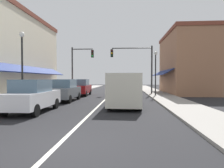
{
  "coord_description": "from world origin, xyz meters",
  "views": [
    {
      "loc": [
        1.86,
        -4.94,
        1.8
      ],
      "look_at": [
        0.51,
        13.41,
        1.33
      ],
      "focal_mm": 31.61,
      "sensor_mm": 36.0,
      "label": 1
    }
  ],
  "objects_px": {
    "traffic_signal_mast_arm": "(137,61)",
    "street_lamp_left_near": "(22,56)",
    "parked_car_third_left": "(81,87)",
    "parked_car_nearest_left": "(32,96)",
    "parked_car_second_left": "(65,90)",
    "traffic_signal_left_corner": "(79,63)",
    "street_lamp_right_mid": "(156,66)",
    "van_in_lane": "(125,89)"
  },
  "relations": [
    {
      "from": "traffic_signal_mast_arm",
      "to": "street_lamp_left_near",
      "type": "relative_size",
      "value": 1.14
    },
    {
      "from": "parked_car_third_left",
      "to": "parked_car_nearest_left",
      "type": "bearing_deg",
      "value": -91.96
    },
    {
      "from": "parked_car_second_left",
      "to": "traffic_signal_left_corner",
      "type": "bearing_deg",
      "value": 95.72
    },
    {
      "from": "traffic_signal_left_corner",
      "to": "street_lamp_right_mid",
      "type": "xyz_separation_m",
      "value": [
        8.72,
        -3.52,
        -0.61
      ]
    },
    {
      "from": "van_in_lane",
      "to": "traffic_signal_mast_arm",
      "type": "bearing_deg",
      "value": 84.18
    },
    {
      "from": "parked_car_nearest_left",
      "to": "traffic_signal_mast_arm",
      "type": "distance_m",
      "value": 14.7
    },
    {
      "from": "parked_car_second_left",
      "to": "traffic_signal_mast_arm",
      "type": "bearing_deg",
      "value": 51.01
    },
    {
      "from": "street_lamp_right_mid",
      "to": "parked_car_third_left",
      "type": "bearing_deg",
      "value": 174.74
    },
    {
      "from": "parked_car_nearest_left",
      "to": "street_lamp_left_near",
      "type": "distance_m",
      "value": 3.97
    },
    {
      "from": "parked_car_nearest_left",
      "to": "street_lamp_left_near",
      "type": "height_order",
      "value": "street_lamp_left_near"
    },
    {
      "from": "parked_car_nearest_left",
      "to": "traffic_signal_left_corner",
      "type": "relative_size",
      "value": 0.72
    },
    {
      "from": "parked_car_nearest_left",
      "to": "traffic_signal_left_corner",
      "type": "distance_m",
      "value": 13.82
    },
    {
      "from": "parked_car_third_left",
      "to": "street_lamp_left_near",
      "type": "relative_size",
      "value": 0.83
    },
    {
      "from": "parked_car_second_left",
      "to": "traffic_signal_mast_arm",
      "type": "xyz_separation_m",
      "value": [
        6.25,
        7.66,
        2.98
      ]
    },
    {
      "from": "parked_car_nearest_left",
      "to": "parked_car_second_left",
      "type": "height_order",
      "value": "same"
    },
    {
      "from": "parked_car_nearest_left",
      "to": "traffic_signal_left_corner",
      "type": "xyz_separation_m",
      "value": [
        -0.7,
        13.51,
        2.85
      ]
    },
    {
      "from": "parked_car_nearest_left",
      "to": "van_in_lane",
      "type": "relative_size",
      "value": 0.79
    },
    {
      "from": "parked_car_nearest_left",
      "to": "van_in_lane",
      "type": "bearing_deg",
      "value": 27.03
    },
    {
      "from": "traffic_signal_mast_arm",
      "to": "street_lamp_right_mid",
      "type": "relative_size",
      "value": 1.23
    },
    {
      "from": "traffic_signal_mast_arm",
      "to": "street_lamp_right_mid",
      "type": "xyz_separation_m",
      "value": [
        1.68,
        -2.94,
        -0.74
      ]
    },
    {
      "from": "parked_car_third_left",
      "to": "street_lamp_left_near",
      "type": "bearing_deg",
      "value": -105.17
    },
    {
      "from": "parked_car_nearest_left",
      "to": "traffic_signal_mast_arm",
      "type": "xyz_separation_m",
      "value": [
        6.34,
        12.93,
        2.98
      ]
    },
    {
      "from": "street_lamp_left_near",
      "to": "traffic_signal_mast_arm",
      "type": "bearing_deg",
      "value": 51.73
    },
    {
      "from": "parked_car_third_left",
      "to": "street_lamp_right_mid",
      "type": "xyz_separation_m",
      "value": [
        7.87,
        -0.72,
        2.24
      ]
    },
    {
      "from": "street_lamp_left_near",
      "to": "street_lamp_right_mid",
      "type": "distance_m",
      "value": 12.45
    },
    {
      "from": "van_in_lane",
      "to": "street_lamp_left_near",
      "type": "bearing_deg",
      "value": -177.43
    },
    {
      "from": "parked_car_nearest_left",
      "to": "van_in_lane",
      "type": "distance_m",
      "value": 5.64
    },
    {
      "from": "traffic_signal_mast_arm",
      "to": "van_in_lane",
      "type": "bearing_deg",
      "value": -97.4
    },
    {
      "from": "parked_car_third_left",
      "to": "van_in_lane",
      "type": "xyz_separation_m",
      "value": [
        4.85,
        -8.12,
        0.27
      ]
    },
    {
      "from": "parked_car_third_left",
      "to": "street_lamp_right_mid",
      "type": "bearing_deg",
      "value": -6.44
    },
    {
      "from": "parked_car_nearest_left",
      "to": "street_lamp_right_mid",
      "type": "xyz_separation_m",
      "value": [
        8.02,
        9.99,
        2.24
      ]
    },
    {
      "from": "parked_car_second_left",
      "to": "traffic_signal_left_corner",
      "type": "height_order",
      "value": "traffic_signal_left_corner"
    },
    {
      "from": "parked_car_second_left",
      "to": "parked_car_third_left",
      "type": "relative_size",
      "value": 0.99
    },
    {
      "from": "parked_car_third_left",
      "to": "van_in_lane",
      "type": "distance_m",
      "value": 9.46
    },
    {
      "from": "traffic_signal_mast_arm",
      "to": "traffic_signal_left_corner",
      "type": "distance_m",
      "value": 7.07
    },
    {
      "from": "parked_car_second_left",
      "to": "van_in_lane",
      "type": "bearing_deg",
      "value": -28.34
    },
    {
      "from": "parked_car_second_left",
      "to": "street_lamp_left_near",
      "type": "bearing_deg",
      "value": -125.41
    },
    {
      "from": "traffic_signal_mast_arm",
      "to": "traffic_signal_left_corner",
      "type": "height_order",
      "value": "traffic_signal_left_corner"
    },
    {
      "from": "street_lamp_left_near",
      "to": "street_lamp_right_mid",
      "type": "bearing_deg",
      "value": 37.12
    },
    {
      "from": "traffic_signal_left_corner",
      "to": "parked_car_nearest_left",
      "type": "bearing_deg",
      "value": -87.02
    },
    {
      "from": "van_in_lane",
      "to": "traffic_signal_mast_arm",
      "type": "height_order",
      "value": "traffic_signal_mast_arm"
    },
    {
      "from": "parked_car_second_left",
      "to": "parked_car_third_left",
      "type": "xyz_separation_m",
      "value": [
        0.05,
        5.45,
        0.0
      ]
    }
  ]
}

